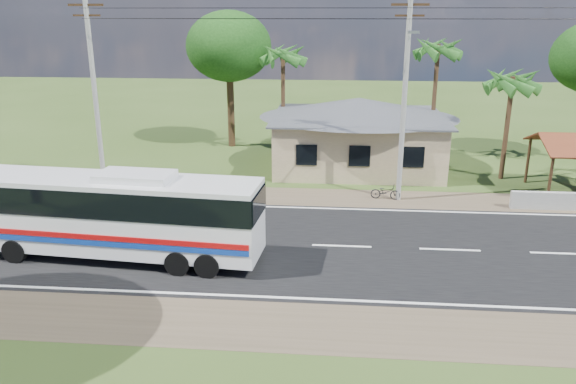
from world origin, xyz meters
name	(u,v)px	position (x,y,z in m)	size (l,w,h in m)	color
ground	(342,246)	(0.00, 0.00, 0.00)	(120.00, 120.00, 0.00)	#2F4418
road	(342,246)	(0.00, 0.00, 0.01)	(120.00, 16.00, 0.03)	black
house	(358,126)	(1.00, 13.00, 2.64)	(12.40, 10.00, 5.00)	tan
utility_poles	(398,90)	(2.67, 6.49, 5.77)	(32.80, 2.22, 11.00)	#9E9E99
palm_near	(512,82)	(9.50, 11.00, 5.71)	(2.80, 2.80, 6.70)	#47301E
palm_mid	(438,50)	(6.00, 15.50, 7.16)	(2.80, 2.80, 8.20)	#47301E
palm_far	(283,56)	(-4.00, 16.00, 6.68)	(2.80, 2.80, 7.70)	#47301E
tree_behind_house	(229,47)	(-8.00, 18.00, 7.12)	(6.00, 6.00, 9.61)	#47301E
coach_bus	(115,209)	(-8.96, -1.88, 2.07)	(11.81, 3.42, 3.62)	silver
motorcycle	(385,192)	(2.33, 6.50, 0.41)	(0.54, 1.55, 0.81)	black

